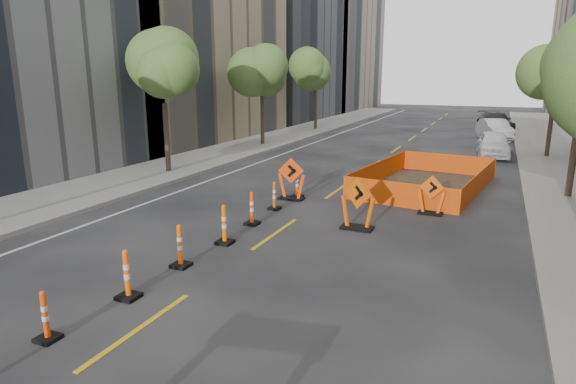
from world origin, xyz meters
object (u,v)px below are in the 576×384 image
at_px(channelizer_3, 180,246).
at_px(channelizer_4, 224,224).
at_px(parked_car_mid, 495,129).
at_px(channelizer_5, 252,208).
at_px(channelizer_6, 274,196).
at_px(chevron_sign_left, 291,179).
at_px(parked_car_far, 495,121).
at_px(channelizer_1, 45,316).
at_px(chevron_sign_right, 431,195).
at_px(channelizer_2, 127,274).
at_px(channelizer_7, 297,184).
at_px(chevron_sign_center, 358,203).
at_px(parked_car_near, 494,144).

height_order(channelizer_3, channelizer_4, channelizer_4).
bearing_deg(parked_car_mid, channelizer_5, -123.31).
height_order(channelizer_6, chevron_sign_left, chevron_sign_left).
distance_m(channelizer_3, parked_car_far, 35.71).
bearing_deg(channelizer_3, parked_car_mid, 77.16).
bearing_deg(channelizer_1, parked_car_far, 80.20).
distance_m(channelizer_1, chevron_sign_left, 10.84).
distance_m(channelizer_3, chevron_sign_right, 8.72).
xyz_separation_m(chevron_sign_right, parked_car_mid, (1.63, 21.84, 0.05)).
distance_m(chevron_sign_right, parked_car_mid, 21.90).
distance_m(channelizer_1, parked_car_mid, 33.42).
relative_size(channelizer_4, channelizer_5, 1.06).
bearing_deg(channelizer_2, chevron_sign_left, 90.75).
bearing_deg(channelizer_3, channelizer_6, 90.90).
height_order(channelizer_2, parked_car_mid, parked_car_mid).
bearing_deg(channelizer_5, channelizer_4, -86.33).
xyz_separation_m(channelizer_2, channelizer_7, (-0.03, 9.31, -0.01)).
bearing_deg(chevron_sign_left, chevron_sign_center, -59.73).
xyz_separation_m(channelizer_1, channelizer_2, (0.17, 1.86, 0.07)).
height_order(channelizer_3, chevron_sign_right, chevron_sign_right).
xyz_separation_m(channelizer_2, channelizer_3, (-0.02, 1.86, -0.00)).
relative_size(channelizer_6, chevron_sign_right, 0.74).
xyz_separation_m(channelizer_4, parked_car_near, (6.55, 18.85, 0.17)).
relative_size(channelizer_3, parked_car_near, 0.25).
xyz_separation_m(chevron_sign_center, chevron_sign_right, (1.83, 2.54, -0.14)).
bearing_deg(channelizer_7, chevron_sign_left, -104.91).
distance_m(channelizer_2, parked_car_mid, 31.56).
height_order(channelizer_2, channelizer_3, channelizer_2).
relative_size(channelizer_2, channelizer_6, 1.10).
relative_size(channelizer_3, channelizer_4, 0.96).
relative_size(channelizer_3, parked_car_mid, 0.25).
xyz_separation_m(channelizer_2, parked_car_far, (6.54, 36.96, 0.22)).
height_order(channelizer_3, channelizer_5, channelizer_3).
xyz_separation_m(channelizer_1, parked_car_near, (6.84, 24.44, 0.26)).
height_order(channelizer_5, chevron_sign_right, chevron_sign_right).
xyz_separation_m(chevron_sign_right, parked_car_near, (1.70, 13.55, 0.06)).
xyz_separation_m(channelizer_3, chevron_sign_left, (-0.10, 7.11, 0.25)).
xyz_separation_m(channelizer_7, chevron_sign_right, (4.99, -0.29, 0.14)).
bearing_deg(channelizer_4, chevron_sign_center, 42.42).
bearing_deg(parked_car_far, parked_car_near, -104.26).
relative_size(channelizer_4, chevron_sign_left, 0.71).
bearing_deg(channelizer_5, channelizer_1, -91.28).
bearing_deg(chevron_sign_right, channelizer_6, -158.87).
bearing_deg(parked_car_mid, channelizer_4, -122.10).
bearing_deg(channelizer_7, channelizer_2, -89.84).
xyz_separation_m(channelizer_5, chevron_sign_right, (4.97, 3.43, 0.14)).
distance_m(chevron_sign_left, parked_car_near, 15.20).
height_order(channelizer_2, channelizer_6, channelizer_2).
distance_m(channelizer_2, channelizer_7, 9.31).
bearing_deg(channelizer_4, channelizer_1, -92.93).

